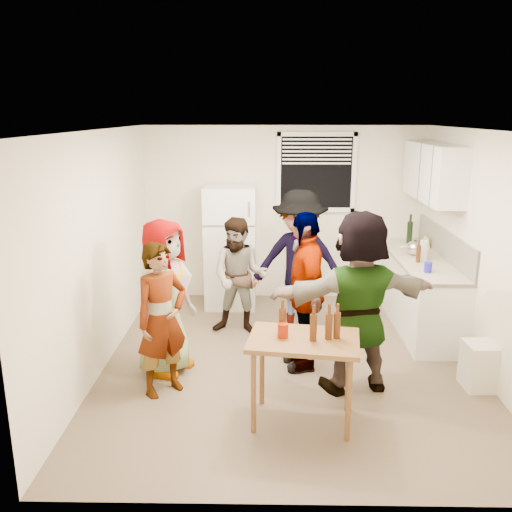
{
  "coord_description": "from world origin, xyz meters",
  "views": [
    {
      "loc": [
        -0.27,
        -5.48,
        2.67
      ],
      "look_at": [
        -0.37,
        0.24,
        1.15
      ],
      "focal_mm": 38.0,
      "sensor_mm": 36.0,
      "label": 1
    }
  ],
  "objects_px": {
    "guest_back_left": "(240,332)",
    "guest_black": "(303,365)",
    "trash_bin": "(481,364)",
    "guest_stripe": "(165,391)",
    "refrigerator": "(231,247)",
    "guest_orange": "(354,387)",
    "guest_grey": "(168,370)",
    "blue_cup": "(428,272)",
    "beer_bottle_table": "(313,340)",
    "guest_back_right": "(298,331)",
    "serving_table": "(302,421)",
    "kettle": "(414,255)",
    "red_cup": "(283,337)",
    "wine_bottle": "(409,243)",
    "beer_bottle_counter": "(418,262)"
  },
  "relations": [
    {
      "from": "guest_back_left",
      "to": "guest_black",
      "type": "xyz_separation_m",
      "value": [
        0.73,
        -0.91,
        0.0
      ]
    },
    {
      "from": "trash_bin",
      "to": "guest_stripe",
      "type": "distance_m",
      "value": 3.14
    },
    {
      "from": "refrigerator",
      "to": "guest_back_left",
      "type": "bearing_deg",
      "value": -80.64
    },
    {
      "from": "guest_orange",
      "to": "guest_grey",
      "type": "bearing_deg",
      "value": -22.25
    },
    {
      "from": "trash_bin",
      "to": "guest_black",
      "type": "distance_m",
      "value": 1.8
    },
    {
      "from": "blue_cup",
      "to": "guest_stripe",
      "type": "distance_m",
      "value": 3.2
    },
    {
      "from": "trash_bin",
      "to": "refrigerator",
      "type": "bearing_deg",
      "value": 137.5
    },
    {
      "from": "beer_bottle_table",
      "to": "guest_back_right",
      "type": "relative_size",
      "value": 0.13
    },
    {
      "from": "guest_grey",
      "to": "guest_back_left",
      "type": "bearing_deg",
      "value": -10.27
    },
    {
      "from": "serving_table",
      "to": "blue_cup",
      "type": "bearing_deg",
      "value": 47.39
    },
    {
      "from": "kettle",
      "to": "guest_back_left",
      "type": "relative_size",
      "value": 0.17
    },
    {
      "from": "red_cup",
      "to": "guest_orange",
      "type": "relative_size",
      "value": 0.07
    },
    {
      "from": "wine_bottle",
      "to": "blue_cup",
      "type": "bearing_deg",
      "value": -96.11
    },
    {
      "from": "refrigerator",
      "to": "kettle",
      "type": "bearing_deg",
      "value": -14.39
    },
    {
      "from": "guest_grey",
      "to": "guest_black",
      "type": "distance_m",
      "value": 1.46
    },
    {
      "from": "kettle",
      "to": "beer_bottle_counter",
      "type": "xyz_separation_m",
      "value": [
        -0.05,
        -0.35,
        0.0
      ]
    },
    {
      "from": "beer_bottle_counter",
      "to": "guest_back_right",
      "type": "bearing_deg",
      "value": -178.1
    },
    {
      "from": "kettle",
      "to": "beer_bottle_counter",
      "type": "bearing_deg",
      "value": -82.07
    },
    {
      "from": "beer_bottle_table",
      "to": "guest_black",
      "type": "height_order",
      "value": "beer_bottle_table"
    },
    {
      "from": "serving_table",
      "to": "guest_orange",
      "type": "distance_m",
      "value": 0.84
    },
    {
      "from": "serving_table",
      "to": "guest_orange",
      "type": "relative_size",
      "value": 0.52
    },
    {
      "from": "trash_bin",
      "to": "red_cup",
      "type": "bearing_deg",
      "value": -162.64
    },
    {
      "from": "serving_table",
      "to": "red_cup",
      "type": "height_order",
      "value": "red_cup"
    },
    {
      "from": "beer_bottle_table",
      "to": "guest_grey",
      "type": "xyz_separation_m",
      "value": [
        -1.45,
        1.01,
        -0.8
      ]
    },
    {
      "from": "wine_bottle",
      "to": "guest_back_left",
      "type": "relative_size",
      "value": 0.21
    },
    {
      "from": "blue_cup",
      "to": "guest_stripe",
      "type": "xyz_separation_m",
      "value": [
        -2.84,
        -1.14,
        -0.9
      ]
    },
    {
      "from": "refrigerator",
      "to": "serving_table",
      "type": "height_order",
      "value": "refrigerator"
    },
    {
      "from": "wine_bottle",
      "to": "beer_bottle_counter",
      "type": "bearing_deg",
      "value": -98.38
    },
    {
      "from": "beer_bottle_counter",
      "to": "guest_stripe",
      "type": "xyz_separation_m",
      "value": [
        -2.85,
        -1.58,
        -0.9
      ]
    },
    {
      "from": "blue_cup",
      "to": "beer_bottle_table",
      "type": "bearing_deg",
      "value": -130.44
    },
    {
      "from": "guest_back_right",
      "to": "guest_orange",
      "type": "distance_m",
      "value": 1.5
    },
    {
      "from": "refrigerator",
      "to": "guest_stripe",
      "type": "xyz_separation_m",
      "value": [
        -0.5,
        -2.54,
        -0.85
      ]
    },
    {
      "from": "guest_back_left",
      "to": "guest_black",
      "type": "relative_size",
      "value": 0.86
    },
    {
      "from": "trash_bin",
      "to": "red_cup",
      "type": "height_order",
      "value": "red_cup"
    },
    {
      "from": "serving_table",
      "to": "guest_stripe",
      "type": "distance_m",
      "value": 1.42
    },
    {
      "from": "wine_bottle",
      "to": "guest_back_left",
      "type": "bearing_deg",
      "value": -154.71
    },
    {
      "from": "blue_cup",
      "to": "guest_back_left",
      "type": "distance_m",
      "value": 2.38
    },
    {
      "from": "beer_bottle_table",
      "to": "guest_orange",
      "type": "distance_m",
      "value": 1.15
    },
    {
      "from": "guest_grey",
      "to": "beer_bottle_table",
      "type": "bearing_deg",
      "value": -100.4
    },
    {
      "from": "blue_cup",
      "to": "guest_grey",
      "type": "relative_size",
      "value": 0.07
    },
    {
      "from": "trash_bin",
      "to": "guest_back_left",
      "type": "distance_m",
      "value": 2.82
    },
    {
      "from": "kettle",
      "to": "serving_table",
      "type": "bearing_deg",
      "value": -106.85
    },
    {
      "from": "guest_stripe",
      "to": "guest_orange",
      "type": "xyz_separation_m",
      "value": [
        1.89,
        0.11,
        0.0
      ]
    },
    {
      "from": "wine_bottle",
      "to": "guest_orange",
      "type": "height_order",
      "value": "wine_bottle"
    },
    {
      "from": "red_cup",
      "to": "guest_black",
      "type": "relative_size",
      "value": 0.07
    },
    {
      "from": "trash_bin",
      "to": "serving_table",
      "type": "bearing_deg",
      "value": -160.42
    },
    {
      "from": "red_cup",
      "to": "guest_stripe",
      "type": "bearing_deg",
      "value": 156.71
    },
    {
      "from": "serving_table",
      "to": "red_cup",
      "type": "distance_m",
      "value": 0.82
    },
    {
      "from": "red_cup",
      "to": "beer_bottle_counter",
      "type": "bearing_deg",
      "value": 50.42
    },
    {
      "from": "blue_cup",
      "to": "guest_black",
      "type": "distance_m",
      "value": 1.79
    }
  ]
}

